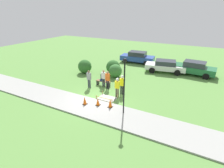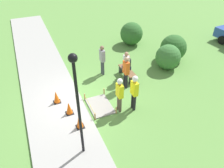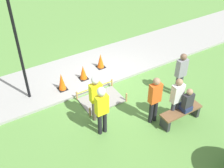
# 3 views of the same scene
# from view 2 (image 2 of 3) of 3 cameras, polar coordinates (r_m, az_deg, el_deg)

# --- Properties ---
(ground_plane) EXTENTS (60.00, 60.00, 0.00)m
(ground_plane) POSITION_cam_2_polar(r_m,az_deg,el_deg) (11.07, -7.84, -4.11)
(ground_plane) COLOR #5B8E42
(sidewalk) EXTENTS (28.00, 2.72, 0.10)m
(sidewalk) POSITION_cam_2_polar(r_m,az_deg,el_deg) (10.87, -14.76, -5.62)
(sidewalk) COLOR #9E9E99
(sidewalk) RESTS_ON ground_plane
(wet_concrete_patch) EXTENTS (1.57, 1.08, 0.38)m
(wet_concrete_patch) POSITION_cam_2_polar(r_m,az_deg,el_deg) (10.58, -3.17, -5.68)
(wet_concrete_patch) COLOR gray
(wet_concrete_patch) RESTS_ON ground_plane
(traffic_cone_near_patch) EXTENTS (0.34, 0.34, 0.65)m
(traffic_cone_near_patch) POSITION_cam_2_polar(r_m,az_deg,el_deg) (10.80, -14.35, -3.28)
(traffic_cone_near_patch) COLOR black
(traffic_cone_near_patch) RESTS_ON sidewalk
(traffic_cone_far_patch) EXTENTS (0.34, 0.34, 0.62)m
(traffic_cone_far_patch) POSITION_cam_2_polar(r_m,az_deg,el_deg) (10.07, -11.17, -6.19)
(traffic_cone_far_patch) COLOR black
(traffic_cone_far_patch) RESTS_ON sidewalk
(traffic_cone_sidewalk_edge) EXTENTS (0.34, 0.34, 0.73)m
(traffic_cone_sidewalk_edge) POSITION_cam_2_polar(r_m,az_deg,el_deg) (9.33, -8.48, -9.46)
(traffic_cone_sidewalk_edge) COLOR black
(traffic_cone_sidewalk_edge) RESTS_ON sidewalk
(park_bench) EXTENTS (1.51, 0.44, 0.50)m
(park_bench) POSITION_cam_2_polar(r_m,az_deg,el_deg) (12.44, 3.99, 3.04)
(park_bench) COLOR #2D2D33
(park_bench) RESTS_ON ground_plane
(person_seated_on_bench) EXTENTS (0.36, 0.44, 0.89)m
(person_seated_on_bench) POSITION_cam_2_polar(r_m,az_deg,el_deg) (12.29, 4.04, 5.37)
(person_seated_on_bench) COLOR navy
(person_seated_on_bench) RESTS_ON park_bench
(worker_supervisor) EXTENTS (0.40, 0.26, 1.78)m
(worker_supervisor) POSITION_cam_2_polar(r_m,az_deg,el_deg) (9.71, 2.00, -2.16)
(worker_supervisor) COLOR brown
(worker_supervisor) RESTS_ON ground_plane
(worker_assistant) EXTENTS (0.40, 0.27, 1.84)m
(worker_assistant) POSITION_cam_2_polar(r_m,az_deg,el_deg) (9.82, 5.86, -1.51)
(worker_assistant) COLOR black
(worker_assistant) RESTS_ON ground_plane
(bystander_in_orange_shirt) EXTENTS (0.40, 0.24, 1.80)m
(bystander_in_orange_shirt) POSITION_cam_2_polar(r_m,az_deg,el_deg) (11.28, 3.68, 3.48)
(bystander_in_orange_shirt) COLOR black
(bystander_in_orange_shirt) RESTS_ON ground_plane
(bystander_in_gray_shirt) EXTENTS (0.40, 0.23, 1.73)m
(bystander_in_gray_shirt) POSITION_cam_2_polar(r_m,az_deg,el_deg) (11.93, 3.69, 5.11)
(bystander_in_gray_shirt) COLOR #383D47
(bystander_in_gray_shirt) RESTS_ON ground_plane
(bystander_in_white_shirt) EXTENTS (0.40, 0.24, 1.80)m
(bystander_in_white_shirt) POSITION_cam_2_polar(r_m,az_deg,el_deg) (12.41, -2.55, 6.68)
(bystander_in_white_shirt) COLOR #383D47
(bystander_in_white_shirt) RESTS_ON ground_plane
(lamppost_near) EXTENTS (0.28, 0.28, 4.12)m
(lamppost_near) POSITION_cam_2_polar(r_m,az_deg,el_deg) (6.85, -9.11, -2.92)
(lamppost_near) COLOR black
(lamppost_near) RESTS_ON sidewalk
(shrub_rounded_near) EXTENTS (1.63, 1.63, 1.63)m
(shrub_rounded_near) POSITION_cam_2_polar(r_m,az_deg,el_deg) (16.27, 5.11, 12.97)
(shrub_rounded_near) COLOR #2D6028
(shrub_rounded_near) RESTS_ON ground_plane
(shrub_rounded_mid) EXTENTS (1.50, 1.50, 1.50)m
(shrub_rounded_mid) POSITION_cam_2_polar(r_m,az_deg,el_deg) (13.56, 14.42, 6.85)
(shrub_rounded_mid) COLOR #387033
(shrub_rounded_mid) RESTS_ON ground_plane
(shrub_rounded_far) EXTENTS (1.65, 1.65, 1.65)m
(shrub_rounded_far) POSITION_cam_2_polar(r_m,az_deg,el_deg) (14.60, 15.72, 9.10)
(shrub_rounded_far) COLOR #2D6028
(shrub_rounded_far) RESTS_ON ground_plane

